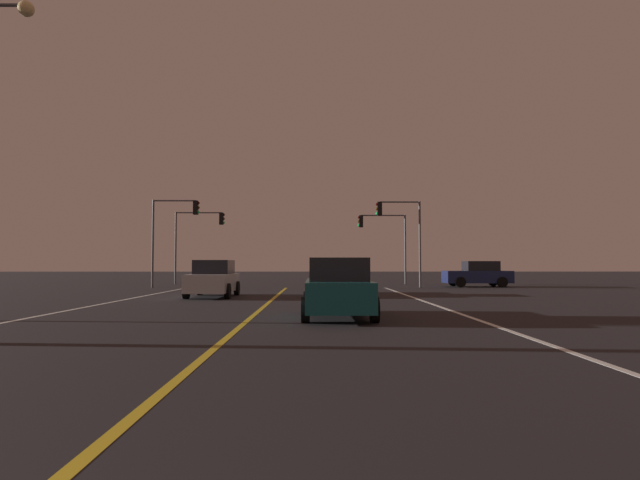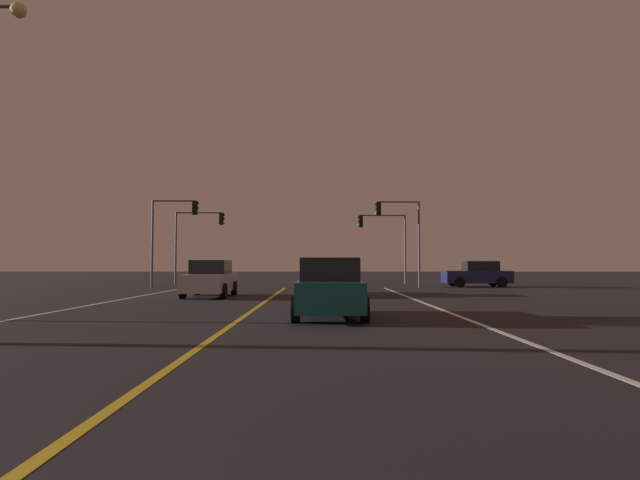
% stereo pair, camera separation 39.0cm
% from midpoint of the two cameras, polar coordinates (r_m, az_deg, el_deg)
% --- Properties ---
extents(lane_edge_right, '(0.16, 39.23, 0.01)m').
position_cam_midpoint_polar(lane_edge_right, '(14.26, 17.84, -8.65)').
color(lane_edge_right, silver).
rests_on(lane_edge_right, ground).
extents(lane_center_divider, '(0.16, 39.23, 0.01)m').
position_cam_midpoint_polar(lane_center_divider, '(13.76, -8.29, -8.97)').
color(lane_center_divider, gold).
rests_on(lane_center_divider, ground).
extents(car_ahead_far, '(2.02, 4.30, 1.70)m').
position_cam_midpoint_polar(car_ahead_far, '(26.10, 1.59, -4.15)').
color(car_ahead_far, black).
rests_on(car_ahead_far, ground).
extents(car_oncoming, '(2.02, 4.30, 1.70)m').
position_cam_midpoint_polar(car_oncoming, '(24.78, -11.19, -4.19)').
color(car_oncoming, black).
rests_on(car_oncoming, ground).
extents(car_crossing_side, '(4.30, 2.02, 1.70)m').
position_cam_midpoint_polar(car_crossing_side, '(36.09, 17.34, -3.60)').
color(car_crossing_side, black).
rests_on(car_crossing_side, ground).
extents(car_lead_same_lane, '(2.02, 4.30, 1.70)m').
position_cam_midpoint_polar(car_lead_same_lane, '(14.99, 2.02, -5.33)').
color(car_lead_same_lane, black).
rests_on(car_lead_same_lane, ground).
extents(traffic_light_near_right, '(2.92, 0.36, 5.57)m').
position_cam_midpoint_polar(traffic_light_near_right, '(34.14, 9.09, 1.79)').
color(traffic_light_near_right, '#4C4C51').
rests_on(traffic_light_near_right, ground).
extents(traffic_light_near_left, '(3.06, 0.36, 5.64)m').
position_cam_midpoint_polar(traffic_light_near_left, '(34.98, -15.04, 1.83)').
color(traffic_light_near_left, '#4C4C51').
rests_on(traffic_light_near_left, ground).
extents(traffic_light_far_right, '(3.64, 0.36, 5.21)m').
position_cam_midpoint_polar(traffic_light_far_right, '(39.50, 7.27, 0.88)').
color(traffic_light_far_right, '#4C4C51').
rests_on(traffic_light_far_right, ground).
extents(traffic_light_far_left, '(3.73, 0.36, 5.40)m').
position_cam_midpoint_polar(traffic_light_far_left, '(40.20, -12.46, 1.06)').
color(traffic_light_far_left, '#4C4C51').
rests_on(traffic_light_far_left, ground).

